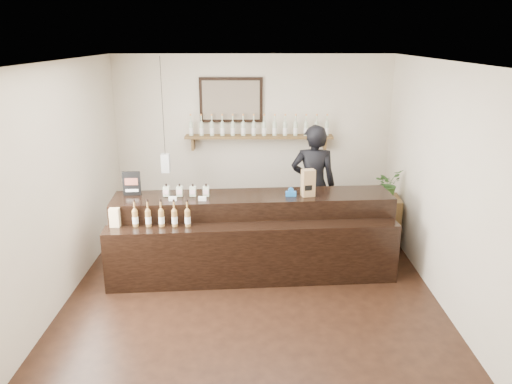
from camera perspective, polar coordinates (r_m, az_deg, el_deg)
name	(u,v)px	position (r m, az deg, el deg)	size (l,w,h in m)	color
ground	(252,290)	(6.42, -0.44, -11.14)	(5.00, 5.00, 0.00)	black
room_shell	(252,159)	(5.80, -0.48, 3.81)	(5.00, 5.00, 5.00)	beige
back_wall_decor	(244,121)	(8.12, -1.37, 8.08)	(2.66, 0.96, 1.69)	brown
counter	(253,237)	(6.71, -0.36, -5.19)	(3.75, 1.27, 1.21)	black
promo_sign	(132,183)	(6.79, -14.03, 0.95)	(0.24, 0.04, 0.33)	black
paper_bag	(308,183)	(6.60, 5.97, 1.04)	(0.19, 0.16, 0.36)	#A2754E
tape_dispenser	(291,193)	(6.61, 4.01, -0.10)	(0.14, 0.05, 0.12)	#1962B3
side_cabinet	(385,222)	(7.79, 14.50, -3.29)	(0.43, 0.56, 0.77)	brown
potted_plant	(388,184)	(7.61, 14.84, 0.93)	(0.38, 0.33, 0.43)	#335C24
shopkeeper	(313,177)	(7.52, 6.57, 1.66)	(0.76, 0.50, 2.08)	black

